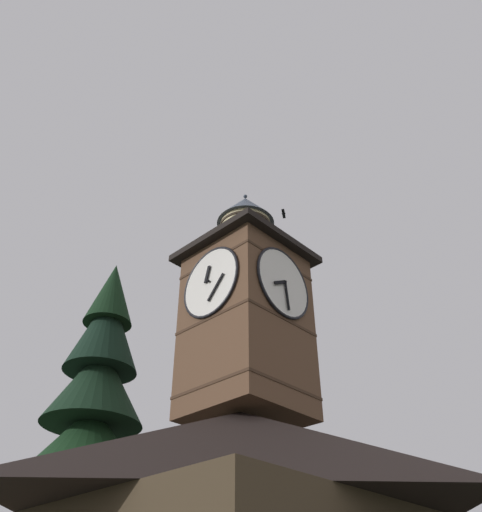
{
  "coord_description": "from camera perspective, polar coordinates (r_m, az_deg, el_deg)",
  "views": [
    {
      "loc": [
        13.03,
        8.95,
        1.65
      ],
      "look_at": [
        0.8,
        -2.83,
        13.53
      ],
      "focal_mm": 38.14,
      "sensor_mm": 36.0,
      "label": 1
    }
  ],
  "objects": [
    {
      "name": "moon",
      "position": [
        65.26,
        -17.0,
        -20.61
      ],
      "size": [
        2.18,
        2.18,
        2.18
      ],
      "color": "silver"
    },
    {
      "name": "clock_tower",
      "position": [
        19.55,
        0.53,
        -5.78
      ],
      "size": [
        4.16,
        4.16,
        9.51
      ],
      "color": "brown",
      "rests_on": "building_main"
    },
    {
      "name": "flying_bird_high",
      "position": [
        27.03,
        4.49,
        4.46
      ],
      "size": [
        0.66,
        0.5,
        0.11
      ],
      "color": "black"
    },
    {
      "name": "pine_tree_behind",
      "position": [
        20.09,
        -16.24,
        -21.3
      ],
      "size": [
        6.08,
        6.08,
        14.4
      ],
      "color": "#473323",
      "rests_on": "ground_plane"
    }
  ]
}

